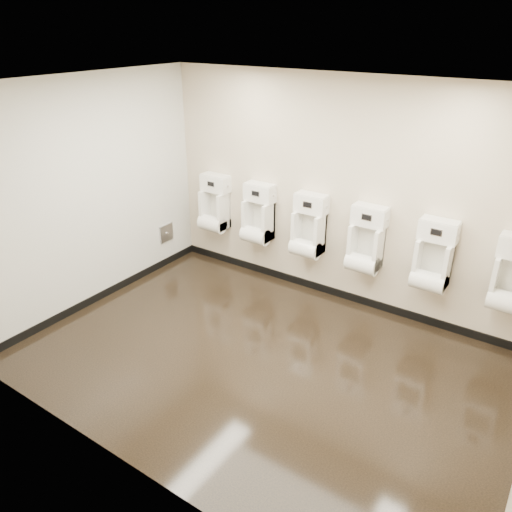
{
  "coord_description": "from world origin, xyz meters",
  "views": [
    {
      "loc": [
        2.4,
        -3.62,
        3.31
      ],
      "look_at": [
        -0.45,
        0.55,
        0.92
      ],
      "focal_mm": 35.0,
      "sensor_mm": 36.0,
      "label": 1
    }
  ],
  "objects": [
    {
      "name": "ceiling",
      "position": [
        0.0,
        0.0,
        2.8
      ],
      "size": [
        5.0,
        3.5,
        0.0
      ],
      "primitive_type": "cube",
      "color": "silver"
    },
    {
      "name": "urinal_2",
      "position": [
        -0.36,
        1.61,
        0.89
      ],
      "size": [
        0.43,
        0.32,
        0.8
      ],
      "color": "white",
      "rests_on": "back_wall"
    },
    {
      "name": "front_wall",
      "position": [
        0.0,
        -1.75,
        1.4
      ],
      "size": [
        5.0,
        0.02,
        2.8
      ],
      "primitive_type": "cube",
      "color": "beige",
      "rests_on": "ground"
    },
    {
      "name": "skirting_back",
      "position": [
        0.0,
        1.74,
        0.05
      ],
      "size": [
        5.0,
        0.02,
        0.1
      ],
      "primitive_type": "cube",
      "color": "black",
      "rests_on": "ground"
    },
    {
      "name": "ground",
      "position": [
        0.0,
        0.0,
        0.0
      ],
      "size": [
        5.0,
        3.5,
        0.0
      ],
      "primitive_type": "cube",
      "color": "black",
      "rests_on": "ground"
    },
    {
      "name": "access_panel",
      "position": [
        -2.48,
        1.2,
        0.5
      ],
      "size": [
        0.04,
        0.25,
        0.25
      ],
      "color": "#9E9EA3",
      "rests_on": "left_wall"
    },
    {
      "name": "urinal_1",
      "position": [
        -1.14,
        1.61,
        0.89
      ],
      "size": [
        0.43,
        0.32,
        0.8
      ],
      "color": "white",
      "rests_on": "back_wall"
    },
    {
      "name": "urinal_0",
      "position": [
        -1.89,
        1.61,
        0.89
      ],
      "size": [
        0.43,
        0.32,
        0.8
      ],
      "color": "white",
      "rests_on": "back_wall"
    },
    {
      "name": "skirting_left",
      "position": [
        -2.49,
        0.0,
        0.05
      ],
      "size": [
        0.02,
        3.5,
        0.1
      ],
      "primitive_type": "cube",
      "color": "black",
      "rests_on": "ground"
    },
    {
      "name": "urinal_4",
      "position": [
        1.21,
        1.61,
        0.89
      ],
      "size": [
        0.43,
        0.32,
        0.8
      ],
      "color": "white",
      "rests_on": "back_wall"
    },
    {
      "name": "left_wall",
      "position": [
        -2.5,
        0.0,
        1.4
      ],
      "size": [
        0.02,
        3.5,
        2.8
      ],
      "primitive_type": "cube",
      "color": "beige",
      "rests_on": "ground"
    },
    {
      "name": "urinal_3",
      "position": [
        0.42,
        1.61,
        0.89
      ],
      "size": [
        0.43,
        0.32,
        0.8
      ],
      "color": "white",
      "rests_on": "back_wall"
    },
    {
      "name": "tile_overlay_left",
      "position": [
        -2.5,
        0.0,
        1.4
      ],
      "size": [
        0.01,
        3.5,
        2.8
      ],
      "primitive_type": "cube",
      "color": "silver",
      "rests_on": "ground"
    },
    {
      "name": "back_wall",
      "position": [
        0.0,
        1.75,
        1.4
      ],
      "size": [
        5.0,
        0.02,
        2.8
      ],
      "primitive_type": "cube",
      "color": "beige",
      "rests_on": "ground"
    }
  ]
}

